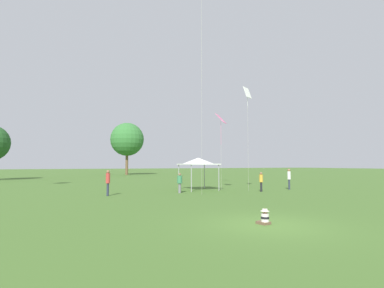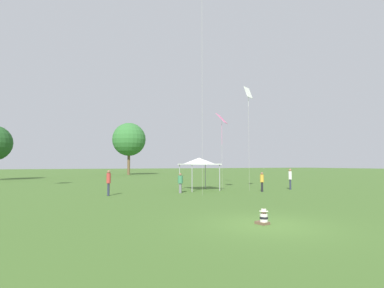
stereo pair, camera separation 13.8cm
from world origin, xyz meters
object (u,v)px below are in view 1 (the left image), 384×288
Objects in this scene: person_standing_2 at (180,181)px; kite_1 at (221,120)px; kite_3 at (247,95)px; person_standing_3 at (289,177)px; distant_tree_1 at (127,139)px; canopy_tent at (198,161)px; person_standing_1 at (261,180)px; person_standing_0 at (108,180)px; seated_toddler at (265,218)px.

kite_1 is at bearing -141.11° from person_standing_2.
kite_3 is (5.91, -0.70, 7.19)m from person_standing_2.
person_standing_3 is 43.71m from distant_tree_1.
canopy_tent is at bearing 162.41° from kite_3.
distant_tree_1 is at bearing 86.06° from canopy_tent.
person_standing_1 is at bearing 89.50° from person_standing_3.
person_standing_3 is (15.34, -1.25, 0.02)m from person_standing_0.
canopy_tent is 7.03m from kite_3.
seated_toddler is 13.17m from person_standing_0.
seated_toddler is 55.28m from distant_tree_1.
kite_1 is at bearing -19.84° from person_standing_1.
kite_3 is (7.67, 11.76, 7.84)m from seated_toddler.
person_standing_1 is at bearing -156.40° from person_standing_0.
kite_1 is (-2.14, 2.71, 5.13)m from person_standing_1.
person_standing_0 is 43.52m from distant_tree_1.
person_standing_3 is at bearing -152.10° from person_standing_0.
canopy_tent reaches higher than person_standing_1.
kite_1 is at bearing 59.20° from person_standing_3.
distant_tree_1 is at bearing -71.65° from person_standing_0.
distant_tree_1 is at bearing -4.13° from person_standing_3.
person_standing_3 is at bearing 11.10° from kite_3.
kite_3 reaches higher than person_standing_3.
kite_1 is 0.76× the size of kite_3.
canopy_tent is at bearing 62.74° from seated_toddler.
person_standing_0 is at bearing -169.21° from canopy_tent.
seated_toddler is 0.37× the size of person_standing_1.
kite_1 is (9.69, 0.85, 4.96)m from person_standing_0.
person_standing_0 is at bearing -174.77° from kite_1.
seated_toddler is 0.20× the size of canopy_tent.
person_standing_3 is 0.21× the size of kite_3.
distant_tree_1 is at bearing -71.54° from person_standing_2.
canopy_tent is 40.65m from distant_tree_1.
canopy_tent is 0.33× the size of kite_3.
canopy_tent reaches higher than person_standing_3.
seated_toddler is at bearing 84.55° from person_standing_1.
person_standing_1 is 5.46m from canopy_tent.
person_standing_3 is (9.96, -1.07, 0.23)m from person_standing_2.
person_standing_0 is 15.39m from person_standing_3.
person_standing_0 reaches higher than person_standing_1.
person_standing_0 is at bearing -104.21° from distant_tree_1.
person_standing_3 is 0.16× the size of distant_tree_1.
seated_toddler is at bearing -114.01° from kite_1.
person_standing_1 reaches higher than person_standing_2.
person_standing_1 is at bearing -51.48° from kite_1.
distant_tree_1 reaches higher than canopy_tent.
person_standing_3 is at bearing -83.66° from distant_tree_1.
person_standing_3 is at bearing -20.10° from kite_1.
person_standing_2 is (5.38, -0.18, -0.22)m from person_standing_0.
person_standing_3 is 8.06m from kite_3.
person_standing_1 is 0.86× the size of person_standing_3.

